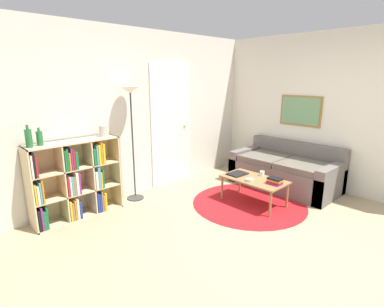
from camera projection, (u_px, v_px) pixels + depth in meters
name	position (u px, v px, depth m)	size (l,w,h in m)	color
ground_plane	(285.00, 245.00, 3.44)	(14.00, 14.00, 0.00)	tan
wall_back	(150.00, 113.00, 4.94)	(7.34, 0.11, 2.60)	silver
wall_right	(289.00, 109.00, 5.47)	(0.08, 5.56, 2.60)	silver
rug	(249.00, 203.00, 4.56)	(1.71, 1.71, 0.01)	#B2191E
bookshelf	(74.00, 181.00, 4.03)	(1.18, 0.34, 1.06)	beige
floor_lamp	(131.00, 106.00, 4.40)	(0.30, 0.30, 1.74)	#333333
couch	(286.00, 171.00, 5.24)	(0.91, 1.75, 0.75)	#66605B
coffee_table	(254.00, 181.00, 4.49)	(0.53, 0.95, 0.40)	#996B42
laptop	(237.00, 174.00, 4.67)	(0.31, 0.24, 0.02)	black
bowl	(250.00, 180.00, 4.36)	(0.12, 0.12, 0.04)	#9ED193
book_stack_on_table	(275.00, 181.00, 4.23)	(0.15, 0.20, 0.09)	#7F287A
cup	(262.00, 173.00, 4.60)	(0.07, 0.07, 0.07)	white
bottle_left	(29.00, 138.00, 3.52)	(0.08, 0.08, 0.27)	#236633
bottle_middle	(40.00, 138.00, 3.62)	(0.07, 0.07, 0.22)	#236633
vase_on_shelf	(103.00, 131.00, 4.19)	(0.12, 0.12, 0.15)	#B7B2A8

